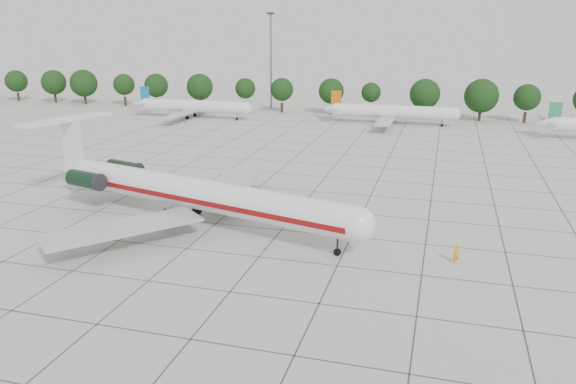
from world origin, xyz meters
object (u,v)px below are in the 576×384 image
(floodlight_mast, at_px, (271,55))
(bg_airliner_c, at_px, (392,112))
(main_airliner, at_px, (185,191))
(bg_airliner_b, at_px, (194,106))
(ground_crew, at_px, (456,254))

(floodlight_mast, bearing_deg, bg_airliner_c, -27.05)
(main_airliner, bearing_deg, bg_airliner_b, 129.17)
(main_airliner, distance_m, floodlight_mast, 94.80)
(ground_crew, bearing_deg, main_airliner, -48.79)
(bg_airliner_b, xyz_separation_m, bg_airliner_c, (48.29, 4.13, 0.00))
(main_airliner, height_order, floodlight_mast, floodlight_mast)
(main_airliner, distance_m, ground_crew, 31.00)
(main_airliner, xyz_separation_m, floodlight_mast, (-18.38, 92.41, 10.48))
(bg_airliner_c, bearing_deg, ground_crew, -79.84)
(main_airliner, bearing_deg, floodlight_mast, 116.18)
(ground_crew, bearing_deg, floodlight_mast, -104.79)
(main_airliner, relative_size, floodlight_mast, 1.78)
(ground_crew, xyz_separation_m, bg_airliner_c, (-14.04, 78.31, 1.92))
(bg_airliner_c, xyz_separation_m, floodlight_mast, (-34.98, 17.86, 11.37))
(floodlight_mast, bearing_deg, bg_airliner_b, -121.18)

